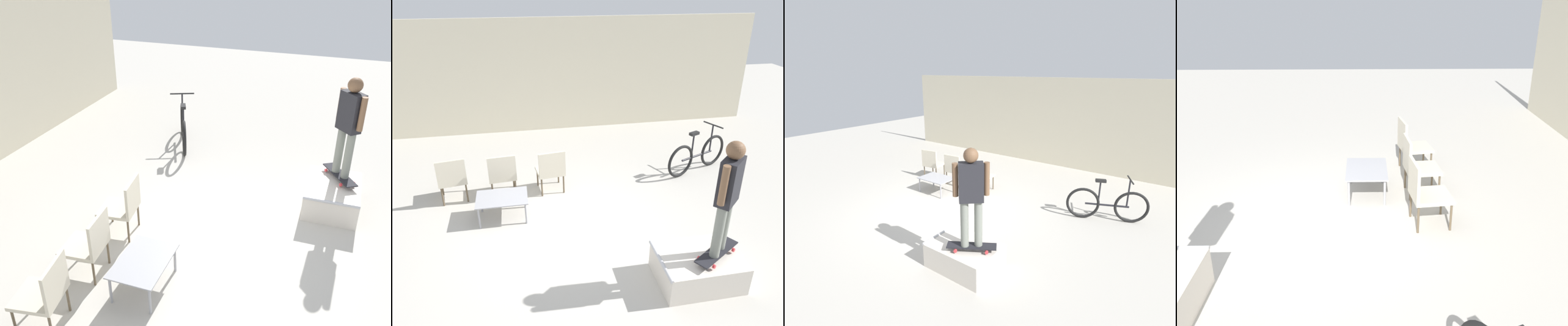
% 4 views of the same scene
% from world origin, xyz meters
% --- Properties ---
extents(ground_plane, '(24.00, 24.00, 0.00)m').
position_xyz_m(ground_plane, '(0.00, 0.00, 0.00)').
color(ground_plane, '#B7B2A8').
extents(house_wall_back, '(12.00, 0.06, 3.00)m').
position_xyz_m(house_wall_back, '(0.00, 5.04, 1.50)').
color(house_wall_back, beige).
rests_on(house_wall_back, ground_plane).
extents(skate_ramp_box, '(1.16, 0.85, 0.45)m').
position_xyz_m(skate_ramp_box, '(1.63, -1.37, 0.22)').
color(skate_ramp_box, silver).
rests_on(skate_ramp_box, ground_plane).
extents(skateboard_on_ramp, '(0.79, 0.60, 0.07)m').
position_xyz_m(skateboard_on_ramp, '(1.84, -1.45, 0.51)').
color(skateboard_on_ramp, black).
rests_on(skateboard_on_ramp, skate_ramp_box).
extents(person_skater, '(0.45, 0.41, 1.63)m').
position_xyz_m(person_skater, '(1.84, -1.45, 1.48)').
color(person_skater, gray).
rests_on(person_skater, skateboard_on_ramp).
extents(coffee_table, '(0.89, 0.63, 0.42)m').
position_xyz_m(coffee_table, '(-1.08, 0.74, 0.38)').
color(coffee_table, '#9E9EA3').
rests_on(coffee_table, ground_plane).
extents(patio_chair_left, '(0.60, 0.60, 0.91)m').
position_xyz_m(patio_chair_left, '(-2.00, 1.51, 0.51)').
color(patio_chair_left, brown).
rests_on(patio_chair_left, ground_plane).
extents(patio_chair_center, '(0.57, 0.57, 0.91)m').
position_xyz_m(patio_chair_center, '(-1.07, 1.50, 0.51)').
color(patio_chair_center, brown).
rests_on(patio_chair_center, ground_plane).
extents(patio_chair_right, '(0.58, 0.58, 0.91)m').
position_xyz_m(patio_chair_right, '(-0.14, 1.51, 0.51)').
color(patio_chair_right, brown).
rests_on(patio_chair_right, ground_plane).
extents(bicycle, '(1.63, 0.78, 1.01)m').
position_xyz_m(bicycle, '(3.12, 1.82, 0.39)').
color(bicycle, black).
rests_on(bicycle, ground_plane).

